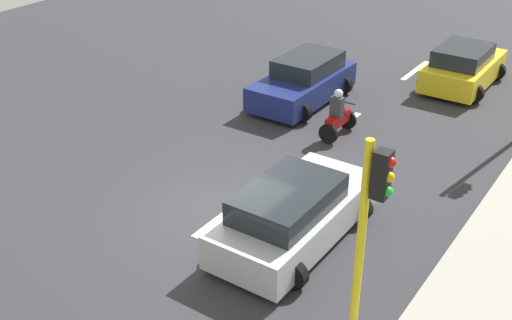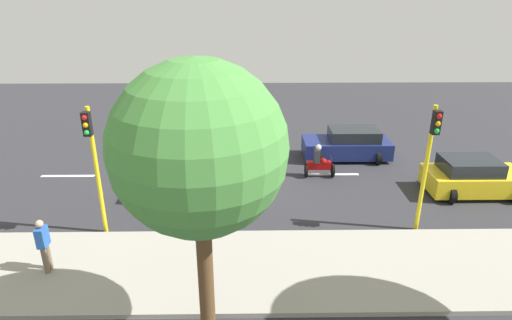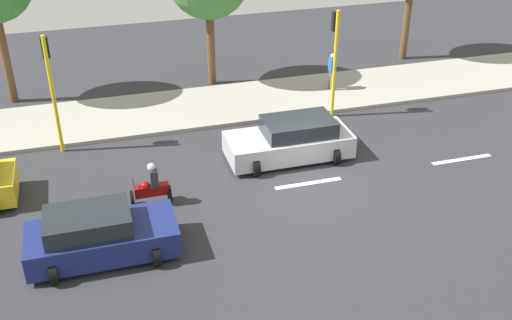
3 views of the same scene
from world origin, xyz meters
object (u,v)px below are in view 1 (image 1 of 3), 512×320
car_dark_blue (304,81)px  traffic_light_midblock (367,234)px  motorcycle (338,117)px  car_silver (294,213)px  car_yellow_cab (463,67)px

car_dark_blue → traffic_light_midblock: 12.23m
car_dark_blue → motorcycle: size_ratio=2.75×
car_silver → car_yellow_cab: same height
car_silver → car_yellow_cab: bearing=89.9°
car_dark_blue → car_yellow_cab: size_ratio=1.08×
car_dark_blue → traffic_light_midblock: traffic_light_midblock is taller
car_dark_blue → car_yellow_cab: bearing=47.4°
car_silver → motorcycle: 5.59m
car_dark_blue → motorcycle: (2.23, -1.76, -0.07)m
car_silver → traffic_light_midblock: (2.93, -2.79, 2.22)m
car_yellow_cab → motorcycle: size_ratio=2.55×
motorcycle → traffic_light_midblock: traffic_light_midblock is taller
traffic_light_midblock → car_yellow_cab: bearing=101.6°
car_silver → car_dark_blue: same height
car_dark_blue → car_yellow_cab: same height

